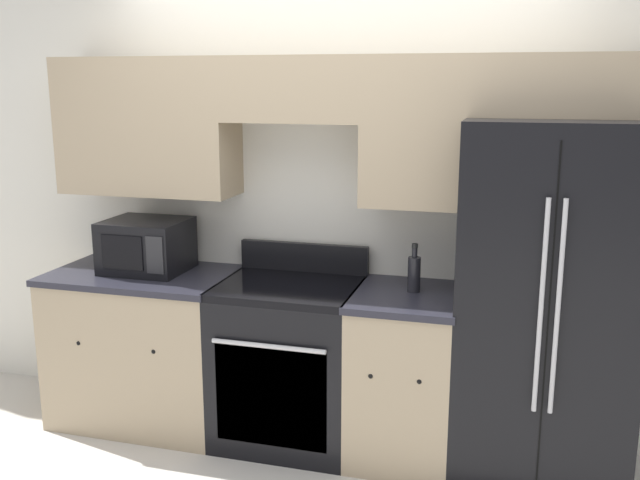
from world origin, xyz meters
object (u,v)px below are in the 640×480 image
(refrigerator, at_px, (546,302))
(bottle, at_px, (414,273))
(oven_range, at_px, (289,361))
(microwave, at_px, (147,245))

(refrigerator, relative_size, bottle, 7.03)
(oven_range, height_order, refrigerator, refrigerator)
(refrigerator, height_order, microwave, refrigerator)
(bottle, bearing_deg, oven_range, -176.13)
(refrigerator, bearing_deg, bottle, -178.86)
(oven_range, distance_m, microwave, 1.03)
(oven_range, relative_size, refrigerator, 0.59)
(microwave, bearing_deg, refrigerator, 0.32)
(oven_range, bearing_deg, refrigerator, 2.52)
(microwave, relative_size, bottle, 1.77)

